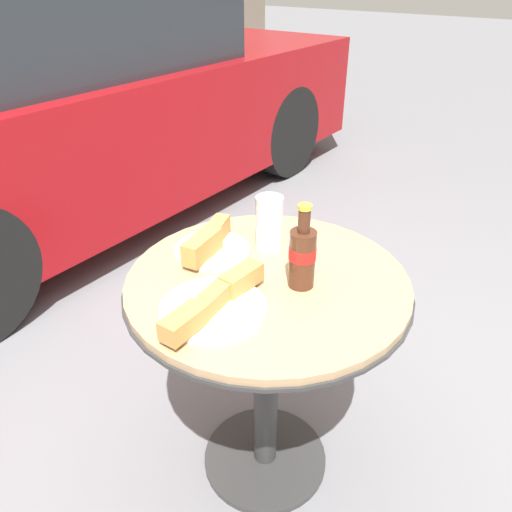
{
  "coord_description": "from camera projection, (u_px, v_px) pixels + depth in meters",
  "views": [
    {
      "loc": [
        -0.86,
        -0.59,
        1.39
      ],
      "look_at": [
        0.0,
        0.04,
        0.75
      ],
      "focal_mm": 35.0,
      "sensor_mm": 36.0,
      "label": 1
    }
  ],
  "objects": [
    {
      "name": "ground_plane",
      "position": [
        265.0,
        459.0,
        1.61
      ],
      "size": [
        30.0,
        30.0,
        0.0
      ],
      "primitive_type": "plane",
      "color": "slate"
    },
    {
      "name": "bistro_table",
      "position": [
        267.0,
        328.0,
        1.33
      ],
      "size": [
        0.72,
        0.72,
        0.7
      ],
      "color": "#333333",
      "rests_on": "ground_plane"
    },
    {
      "name": "cola_bottle_left",
      "position": [
        302.0,
        255.0,
        1.18
      ],
      "size": [
        0.07,
        0.07,
        0.21
      ],
      "color": "#4C2819",
      "rests_on": "bistro_table"
    },
    {
      "name": "drinking_glass",
      "position": [
        269.0,
        225.0,
        1.35
      ],
      "size": [
        0.07,
        0.07,
        0.15
      ],
      "color": "black",
      "rests_on": "bistro_table"
    },
    {
      "name": "lunch_plate_near",
      "position": [
        214.0,
        304.0,
        1.12
      ],
      "size": [
        0.32,
        0.25,
        0.06
      ],
      "color": "white",
      "rests_on": "bistro_table"
    },
    {
      "name": "lunch_plate_far",
      "position": [
        210.0,
        245.0,
        1.34
      ],
      "size": [
        0.23,
        0.2,
        0.07
      ],
      "color": "white",
      "rests_on": "bistro_table"
    },
    {
      "name": "parked_car",
      "position": [
        64.0,
        103.0,
        2.96
      ],
      "size": [
        3.82,
        1.76,
        1.39
      ],
      "color": "#9E0F14",
      "rests_on": "ground_plane"
    }
  ]
}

